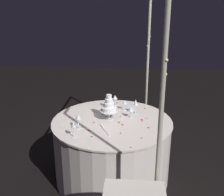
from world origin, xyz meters
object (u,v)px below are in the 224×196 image
at_px(wine_glass_2, 115,98).
at_px(wine_glass_5, 125,103).
at_px(main_table, 112,150).
at_px(wine_glass_3, 131,109).
at_px(wine_glass_0, 73,126).
at_px(wine_glass_4, 107,99).
at_px(cake_knife, 104,129).
at_px(wine_glass_1, 78,118).
at_px(tiered_cake, 109,107).
at_px(decorative_arch, 153,67).
at_px(wine_glass_6, 136,103).

relative_size(wine_glass_2, wine_glass_5, 1.03).
bearing_deg(main_table, wine_glass_3, 116.03).
bearing_deg(wine_glass_5, main_table, -21.60).
xyz_separation_m(wine_glass_0, wine_glass_4, (-0.88, 0.26, -0.03)).
distance_m(wine_glass_2, cake_knife, 0.77).
distance_m(wine_glass_0, wine_glass_1, 0.20).
xyz_separation_m(wine_glass_0, cake_knife, (-0.20, 0.30, -0.13)).
xyz_separation_m(wine_glass_3, wine_glass_4, (-0.33, -0.32, -0.01)).
distance_m(wine_glass_1, wine_glass_4, 0.73).
xyz_separation_m(main_table, wine_glass_2, (-0.52, -0.00, 0.50)).
bearing_deg(cake_knife, wine_glass_4, -176.49).
bearing_deg(tiered_cake, wine_glass_0, -33.19).
bearing_deg(decorative_arch, wine_glass_1, -73.02).
bearing_deg(wine_glass_3, wine_glass_1, -58.50).
distance_m(main_table, wine_glass_5, 0.62).
bearing_deg(main_table, tiered_cake, -141.02).
relative_size(wine_glass_2, wine_glass_4, 0.98).
height_order(wine_glass_1, wine_glass_6, wine_glass_6).
xyz_separation_m(main_table, cake_knife, (0.24, -0.06, 0.40)).
xyz_separation_m(decorative_arch, wine_glass_0, (0.45, -0.81, -0.52)).
xyz_separation_m(wine_glass_4, wine_glass_5, (0.09, 0.24, -0.00)).
bearing_deg(main_table, wine_glass_2, -179.49).
bearing_deg(wine_glass_0, wine_glass_2, 159.63).
xyz_separation_m(wine_glass_6, cake_knife, (0.48, -0.34, -0.13)).
xyz_separation_m(decorative_arch, tiered_cake, (-0.05, -0.49, -0.50)).
xyz_separation_m(tiered_cake, wine_glass_4, (-0.39, -0.07, -0.05)).
height_order(main_table, wine_glass_5, wine_glass_5).
bearing_deg(wine_glass_5, tiered_cake, -30.66).
relative_size(wine_glass_5, cake_knife, 0.49).
height_order(decorative_arch, wine_glass_4, decorative_arch).
height_order(wine_glass_1, wine_glass_4, wine_glass_1).
xyz_separation_m(wine_glass_1, wine_glass_4, (-0.68, 0.25, -0.03)).
height_order(wine_glass_2, wine_glass_6, wine_glass_6).
xyz_separation_m(tiered_cake, wine_glass_3, (-0.06, 0.26, -0.04)).
xyz_separation_m(wine_glass_2, wine_glass_5, (0.17, 0.14, -0.00)).
relative_size(tiered_cake, wine_glass_4, 2.15).
bearing_deg(wine_glass_6, decorative_arch, 35.81).
height_order(wine_glass_0, wine_glass_4, wine_glass_0).
bearing_deg(cake_knife, decorative_arch, 115.65).
relative_size(decorative_arch, main_table, 1.54).
relative_size(wine_glass_0, wine_glass_2, 1.27).
xyz_separation_m(wine_glass_0, wine_glass_2, (-0.96, 0.36, -0.03)).
relative_size(decorative_arch, cake_knife, 7.92).
bearing_deg(wine_glass_0, wine_glass_5, 147.74).
xyz_separation_m(tiered_cake, wine_glass_6, (-0.19, 0.32, -0.01)).
distance_m(tiered_cake, wine_glass_2, 0.47).
height_order(wine_glass_0, wine_glass_3, wine_glass_0).
relative_size(wine_glass_3, wine_glass_5, 1.13).
xyz_separation_m(wine_glass_4, wine_glass_6, (0.20, 0.38, 0.03)).
xyz_separation_m(wine_glass_2, wine_glass_6, (0.28, 0.28, 0.03)).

